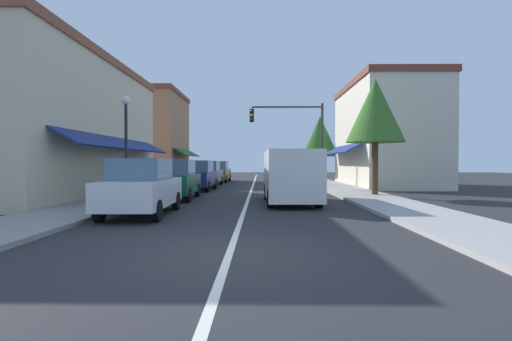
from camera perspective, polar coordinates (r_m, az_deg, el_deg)
name	(u,v)px	position (r m, az deg, el deg)	size (l,w,h in m)	color
ground_plane	(252,188)	(24.78, -0.59, -2.61)	(80.00, 80.00, 0.00)	#28282B
sidewalk_left	(169,187)	(25.50, -13.05, -2.40)	(2.60, 56.00, 0.12)	gray
sidewalk_right	(336,187)	(25.26, 12.00, -2.43)	(2.60, 56.00, 0.12)	#A39E99
lane_center_stripe	(252,188)	(24.78, -0.59, -2.60)	(0.14, 52.00, 0.01)	silver
storefront_left_block	(55,127)	(21.44, -28.13, 5.86)	(7.17, 14.20, 6.88)	beige
storefront_right_block	(385,135)	(28.19, 18.90, 5.16)	(6.37, 10.20, 7.25)	beige
storefront_far_left	(150,137)	(36.27, -15.70, 4.95)	(7.03, 8.20, 8.10)	#9E6B4C
parked_car_nearest_left	(142,187)	(12.29, -16.86, -2.42)	(1.87, 4.14, 1.77)	silver
parked_car_second_left	(175,180)	(17.25, -12.09, -1.37)	(1.87, 4.14, 1.77)	#0F4C33
parked_car_third_left	(198,176)	(22.53, -8.72, -0.77)	(1.88, 4.15, 1.77)	navy
parked_car_far_left	(208,173)	(27.00, -7.31, -0.44)	(1.87, 4.15, 1.77)	#4C5156
parked_car_distant_left	(218,172)	(32.19, -5.70, -0.18)	(1.87, 4.15, 1.77)	brown
van_in_lane	(290,175)	(15.34, 5.19, -0.66)	(2.10, 5.23, 2.12)	silver
traffic_signal_mast_arm	(297,130)	(26.22, 6.21, 6.15)	(5.09, 0.50, 5.73)	#333333
street_lamp_left_near	(126,130)	(16.22, -19.03, 5.81)	(0.36, 0.36, 4.34)	black
tree_right_near	(375,111)	(19.13, 17.56, 8.56)	(2.77, 2.77, 5.67)	#4C331E
tree_right_far	(320,136)	(33.74, 9.64, 5.10)	(3.21, 3.21, 5.74)	#4C331E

